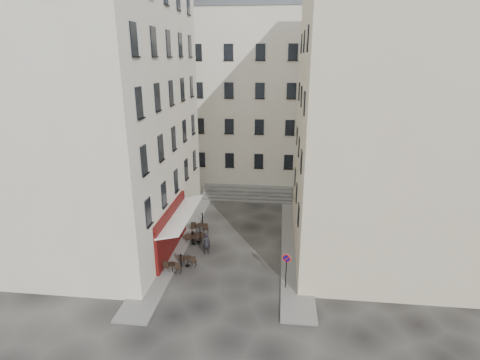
# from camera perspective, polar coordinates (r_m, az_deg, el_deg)

# --- Properties ---
(ground) EXTENTS (90.00, 90.00, 0.00)m
(ground) POSITION_cam_1_polar(r_m,az_deg,el_deg) (26.62, -1.44, -12.36)
(ground) COLOR black
(ground) RESTS_ON ground
(sidewalk_left) EXTENTS (2.00, 22.00, 0.12)m
(sidewalk_left) POSITION_cam_1_polar(r_m,az_deg,el_deg) (30.89, -8.79, -7.90)
(sidewalk_left) COLOR slate
(sidewalk_left) RESTS_ON ground
(sidewalk_right) EXTENTS (2.00, 18.00, 0.12)m
(sidewalk_right) POSITION_cam_1_polar(r_m,az_deg,el_deg) (29.04, 8.34, -9.66)
(sidewalk_right) COLOR slate
(sidewalk_right) RESTS_ON ground
(building_left) EXTENTS (12.20, 16.20, 20.60)m
(building_left) POSITION_cam_1_polar(r_m,az_deg,el_deg) (29.32, -21.91, 10.60)
(building_left) COLOR beige
(building_left) RESTS_ON ground
(building_right) EXTENTS (12.20, 14.20, 18.60)m
(building_right) POSITION_cam_1_polar(r_m,az_deg,el_deg) (27.52, 21.92, 8.07)
(building_right) COLOR beige
(building_right) RESTS_ON ground
(building_back) EXTENTS (18.20, 10.20, 18.60)m
(building_back) POSITION_cam_1_polar(r_m,az_deg,el_deg) (42.13, 0.67, 12.42)
(building_back) COLOR beige
(building_back) RESTS_ON ground
(cafe_storefront) EXTENTS (1.74, 7.30, 3.50)m
(cafe_storefront) POSITION_cam_1_polar(r_m,az_deg,el_deg) (27.46, -10.21, -7.23)
(cafe_storefront) COLOR #480C0A
(cafe_storefront) RESTS_ON ground
(stone_steps) EXTENTS (9.00, 3.15, 0.80)m
(stone_steps) POSITION_cam_1_polar(r_m,az_deg,el_deg) (37.78, 1.15, -2.16)
(stone_steps) COLOR #605D5A
(stone_steps) RESTS_ON ground
(bollard_near) EXTENTS (0.12, 0.12, 0.98)m
(bollard_near) POSITION_cam_1_polar(r_m,az_deg,el_deg) (26.11, -9.00, -11.93)
(bollard_near) COLOR black
(bollard_near) RESTS_ON ground
(bollard_mid) EXTENTS (0.12, 0.12, 0.98)m
(bollard_mid) POSITION_cam_1_polar(r_m,az_deg,el_deg) (29.09, -7.20, -8.53)
(bollard_mid) COLOR black
(bollard_mid) RESTS_ON ground
(bollard_far) EXTENTS (0.12, 0.12, 0.98)m
(bollard_far) POSITION_cam_1_polar(r_m,az_deg,el_deg) (32.17, -5.76, -5.76)
(bollard_far) COLOR black
(bollard_far) RESTS_ON ground
(no_parking_sign) EXTENTS (0.52, 0.21, 2.40)m
(no_parking_sign) POSITION_cam_1_polar(r_m,az_deg,el_deg) (23.16, 7.07, -12.68)
(no_parking_sign) COLOR black
(no_parking_sign) RESTS_ON ground
(bistro_table_a) EXTENTS (1.21, 0.57, 0.85)m
(bistro_table_a) POSITION_cam_1_polar(r_m,az_deg,el_deg) (25.58, -10.25, -12.93)
(bistro_table_a) COLOR black
(bistro_table_a) RESTS_ON ground
(bistro_table_b) EXTENTS (1.22, 0.57, 0.85)m
(bistro_table_b) POSITION_cam_1_polar(r_m,az_deg,el_deg) (26.14, -7.97, -12.06)
(bistro_table_b) COLOR black
(bistro_table_b) RESTS_ON ground
(bistro_table_c) EXTENTS (1.18, 0.56, 0.83)m
(bistro_table_c) POSITION_cam_1_polar(r_m,az_deg,el_deg) (28.88, -7.09, -8.95)
(bistro_table_c) COLOR black
(bistro_table_c) RESTS_ON ground
(bistro_table_d) EXTENTS (1.16, 0.54, 0.81)m
(bistro_table_d) POSITION_cam_1_polar(r_m,az_deg,el_deg) (29.24, -6.30, -8.58)
(bistro_table_d) COLOR black
(bistro_table_d) RESTS_ON ground
(bistro_table_e) EXTENTS (1.39, 0.65, 0.98)m
(bistro_table_e) POSITION_cam_1_polar(r_m,az_deg,el_deg) (30.46, -6.13, -7.26)
(bistro_table_e) COLOR black
(bistro_table_e) RESTS_ON ground
(pedestrian) EXTENTS (0.70, 0.59, 1.64)m
(pedestrian) POSITION_cam_1_polar(r_m,az_deg,el_deg) (27.35, -5.17, -9.58)
(pedestrian) COLOR black
(pedestrian) RESTS_ON ground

